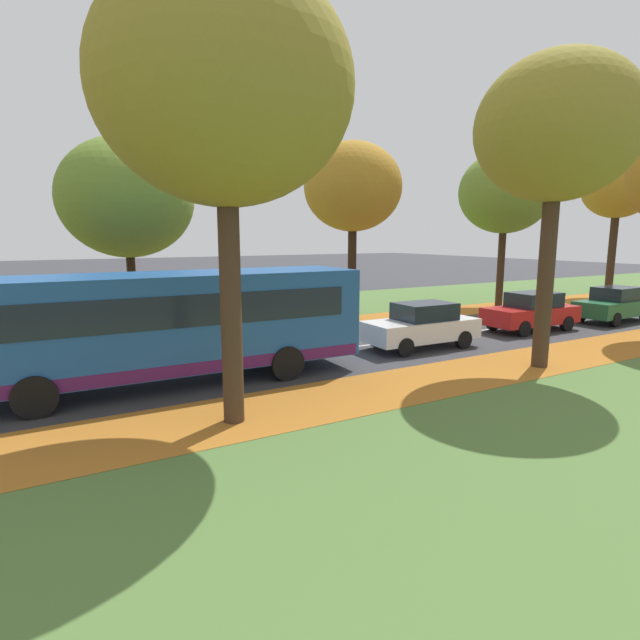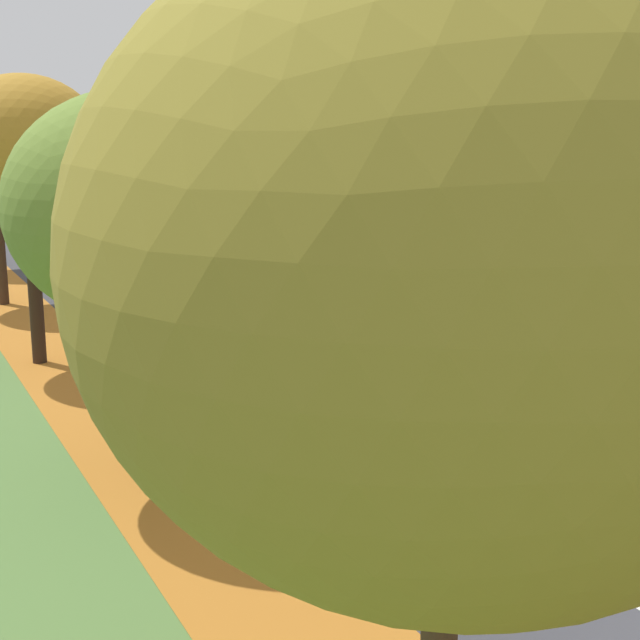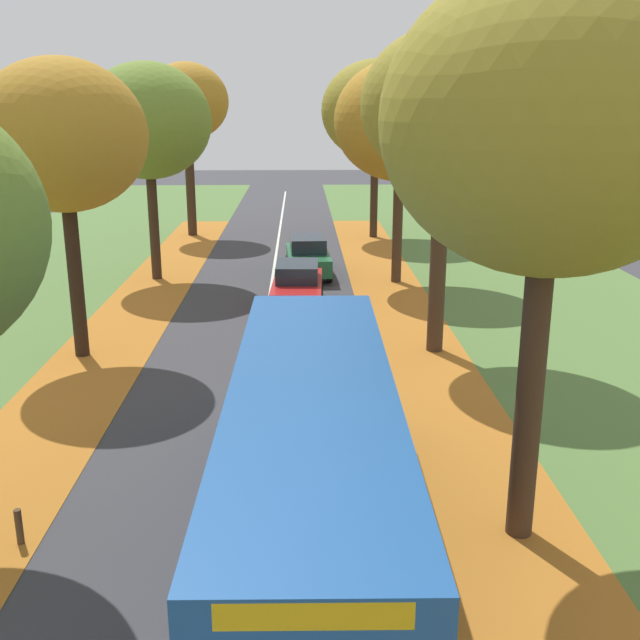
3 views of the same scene
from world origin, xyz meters
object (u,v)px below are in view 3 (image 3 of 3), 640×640
at_px(bus, 313,458).
at_px(car_white_lead, 306,340).
at_px(car_red_following, 297,286).
at_px(bollard_fourth, 19,527).
at_px(tree_left_distant, 186,103).
at_px(tree_right_mid, 445,107).
at_px(tree_right_near, 553,123).
at_px(tree_right_distant, 376,110).
at_px(tree_left_mid, 62,137).
at_px(tree_right_far, 401,121).
at_px(tree_left_far, 147,122).
at_px(car_green_third_in_line, 308,256).

xyz_separation_m(bus, car_white_lead, (-0.02, 8.79, -0.89)).
bearing_deg(bus, car_red_following, 91.06).
bearing_deg(bollard_fourth, tree_left_distant, 92.37).
relative_size(tree_left_distant, tree_right_mid, 1.00).
bearing_deg(tree_right_near, bollard_fourth, -179.22).
bearing_deg(bus, bollard_fourth, 175.48).
height_order(tree_right_mid, bollard_fourth, tree_right_mid).
bearing_deg(tree_right_distant, car_red_following, -105.68).
relative_size(tree_left_mid, tree_left_distant, 0.91).
bearing_deg(tree_right_distant, car_white_lead, -100.43).
height_order(tree_right_far, bollard_fourth, tree_right_far).
bearing_deg(car_red_following, car_white_lead, -87.59).
distance_m(tree_right_near, tree_right_mid, 9.73).
bearing_deg(car_red_following, tree_right_mid, -49.82).
distance_m(tree_left_far, bus, 21.25).
xyz_separation_m(tree_right_mid, tree_right_far, (-0.04, 8.77, -0.58)).
xyz_separation_m(tree_left_far, tree_right_distant, (9.93, 9.74, 0.32)).
height_order(tree_right_far, car_red_following, tree_right_far).
xyz_separation_m(tree_left_far, bollard_fourth, (1.27, -19.44, -5.99)).
bearing_deg(car_green_third_in_line, tree_right_mid, -70.26).
height_order(tree_left_distant, tree_right_mid, tree_left_distant).
xyz_separation_m(tree_right_near, bollard_fourth, (-8.36, -0.11, -6.44)).
relative_size(tree_right_mid, bollard_fourth, 14.29).
height_order(bollard_fourth, car_white_lead, car_white_lead).
xyz_separation_m(tree_left_distant, tree_right_near, (9.60, -29.90, -0.26)).
distance_m(tree_left_far, tree_right_near, 21.60).
bearing_deg(car_white_lead, tree_right_near, -66.94).
distance_m(tree_right_far, bus, 19.90).
xyz_separation_m(tree_right_mid, tree_right_distant, (0.04, 19.34, -0.29)).
xyz_separation_m(tree_right_far, car_red_following, (-4.00, -3.98, -5.53)).
bearing_deg(bollard_fourth, car_red_following, 72.67).
relative_size(tree_right_mid, car_green_third_in_line, 2.12).
xyz_separation_m(tree_right_near, tree_right_mid, (0.25, 9.73, 0.16)).
height_order(bollard_fourth, car_green_third_in_line, car_green_third_in_line).
bearing_deg(tree_right_far, tree_right_near, -90.66).
relative_size(tree_right_far, tree_right_distant, 0.94).
xyz_separation_m(bollard_fourth, car_white_lead, (4.83, 8.41, 0.50)).
bearing_deg(tree_right_mid, tree_left_far, 135.84).
xyz_separation_m(tree_left_distant, tree_right_far, (9.81, -11.41, -0.67)).
xyz_separation_m(tree_left_far, tree_left_distant, (0.03, 10.57, 0.71)).
bearing_deg(tree_right_far, car_white_lead, -110.15).
height_order(tree_right_far, tree_right_distant, tree_right_distant).
distance_m(bollard_fourth, car_red_following, 15.34).
xyz_separation_m(car_red_following, car_green_third_in_line, (0.43, 5.28, 0.00)).
height_order(tree_left_far, tree_left_distant, tree_left_distant).
height_order(tree_left_mid, tree_right_near, tree_right_near).
xyz_separation_m(tree_right_mid, bus, (-3.77, -10.22, -5.22)).
distance_m(tree_right_mid, car_red_following, 8.76).
relative_size(tree_right_far, car_red_following, 2.04).
distance_m(tree_right_near, car_red_following, 16.14).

